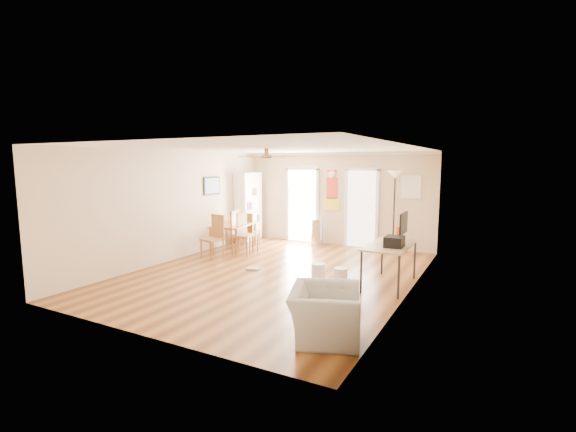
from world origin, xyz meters
The scene contains 30 objects.
floor centered at (0.00, 0.00, 0.00)m, with size 7.00×7.00×0.00m, color brown.
ceiling centered at (0.00, 0.00, 2.60)m, with size 5.50×7.00×0.00m, color silver, non-canonical shape.
wall_back centered at (0.00, 3.50, 1.30)m, with size 5.50×0.04×2.60m, color beige, non-canonical shape.
wall_front centered at (0.00, -3.50, 1.30)m, with size 5.50×0.04×2.60m, color beige, non-canonical shape.
wall_left centered at (-2.75, 0.00, 1.30)m, with size 0.04×7.00×2.60m, color beige, non-canonical shape.
wall_right centered at (2.75, 0.00, 1.30)m, with size 0.04×7.00×2.60m, color beige, non-canonical shape.
crown_molding centered at (0.00, 0.00, 2.56)m, with size 5.50×7.00×0.08m, color white, non-canonical shape.
kitchen_doorway centered at (-1.05, 3.48, 1.05)m, with size 0.90×0.10×2.10m, color white, non-canonical shape.
bathroom_doorway centered at (0.75, 3.48, 1.05)m, with size 0.80×0.10×2.10m, color white, non-canonical shape.
wall_decal centered at (-0.13, 3.48, 1.55)m, with size 0.46×0.03×1.10m, color red.
ac_grille centered at (2.05, 3.47, 1.70)m, with size 0.50×0.04×0.60m, color white.
framed_poster centered at (-2.73, 1.40, 1.70)m, with size 0.04×0.66×0.48m, color black.
ceiling_fan centered at (0.00, -0.30, 2.43)m, with size 1.24×1.24×0.20m, color #593819, non-canonical shape.
bookshelf centered at (-2.53, 2.83, 1.01)m, with size 0.40×0.91×2.02m, color white, non-canonical shape.
dining_table centered at (-2.15, 1.56, 0.35)m, with size 0.83×1.38×0.69m, color brown, non-canonical shape.
dining_chair_right_a centered at (-1.60, 1.40, 0.51)m, with size 0.42×0.42×1.03m, color #A26834, non-canonical shape.
dining_chair_right_b centered at (-1.60, 1.17, 0.55)m, with size 0.45×0.45×1.10m, color #9F6433, non-canonical shape.
dining_chair_near centered at (-2.03, 0.49, 0.52)m, with size 0.43×0.43×1.05m, color #A46A34, non-canonical shape.
dining_chair_far centered at (-2.04, 2.24, 0.46)m, with size 0.38×0.38×0.92m, color #945D2F, non-canonical shape.
trash_can centered at (-0.44, 3.16, 0.37)m, with size 0.34×0.34×0.74m, color silver.
torchiere_lamp centered at (1.69, 3.24, 1.05)m, with size 0.40×0.40×2.11m, color black, non-canonical shape.
computer_desk centered at (2.33, 0.31, 0.40)m, with size 0.74×1.48×0.79m, color tan, non-canonical shape.
imac centered at (2.47, 0.75, 1.07)m, with size 0.08×0.60×0.56m, color black, non-canonical shape.
keyboard centered at (2.20, 0.84, 0.80)m, with size 0.14×0.42×0.02m, color white.
printer centered at (2.45, 0.11, 0.89)m, with size 0.32×0.38×0.19m, color black.
orange_bottle centered at (2.30, 1.01, 0.91)m, with size 0.08×0.08×0.24m, color #D34F12.
wastebasket_a centered at (0.98, 0.04, 0.16)m, with size 0.28×0.28×0.32m, color white.
wastebasket_b centered at (1.47, 0.00, 0.15)m, with size 0.26×0.26×0.30m, color white.
floor_cloth centered at (-0.57, 0.06, 0.02)m, with size 0.28×0.22×0.04m, color gray.
armchair centered at (2.15, -2.40, 0.34)m, with size 1.03×0.90×0.67m, color #ADADA8.
Camera 1 is at (4.12, -7.15, 2.32)m, focal length 25.17 mm.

